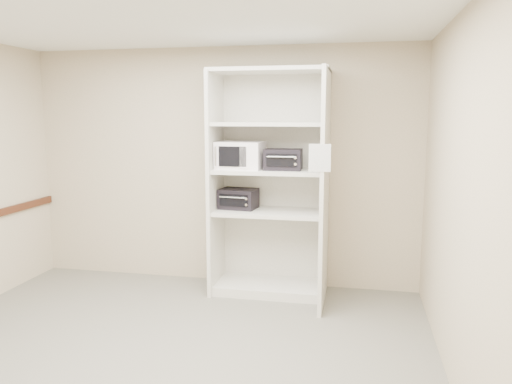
% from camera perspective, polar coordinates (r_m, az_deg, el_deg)
% --- Properties ---
extents(floor, '(4.50, 4.00, 0.01)m').
position_cam_1_polar(floor, '(4.32, -11.30, -18.16)').
color(floor, '#646054').
rests_on(floor, ground).
extents(ceiling, '(4.50, 4.00, 0.01)m').
position_cam_1_polar(ceiling, '(3.93, -12.55, 19.70)').
color(ceiling, white).
extents(wall_back, '(4.50, 0.02, 2.70)m').
position_cam_1_polar(wall_back, '(5.77, -3.98, 2.87)').
color(wall_back, tan).
rests_on(wall_back, ground).
extents(wall_right, '(0.02, 4.00, 2.70)m').
position_cam_1_polar(wall_right, '(3.65, 22.59, -1.26)').
color(wall_right, tan).
rests_on(wall_right, ground).
extents(shelving_unit, '(1.24, 0.92, 2.42)m').
position_cam_1_polar(shelving_unit, '(5.37, 2.05, 0.08)').
color(shelving_unit, silver).
rests_on(shelving_unit, floor).
extents(microwave, '(0.51, 0.40, 0.29)m').
position_cam_1_polar(microwave, '(5.37, -1.77, 4.23)').
color(microwave, white).
rests_on(microwave, shelving_unit).
extents(toaster_oven_upper, '(0.39, 0.29, 0.22)m').
position_cam_1_polar(toaster_oven_upper, '(5.28, 3.14, 3.74)').
color(toaster_oven_upper, black).
rests_on(toaster_oven_upper, shelving_unit).
extents(toaster_oven_lower, '(0.43, 0.34, 0.22)m').
position_cam_1_polar(toaster_oven_lower, '(5.51, -2.01, -0.76)').
color(toaster_oven_lower, black).
rests_on(toaster_oven_lower, shelving_unit).
extents(paper_sign, '(0.20, 0.02, 0.25)m').
position_cam_1_polar(paper_sign, '(4.63, 7.30, 3.89)').
color(paper_sign, white).
rests_on(paper_sign, shelving_unit).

